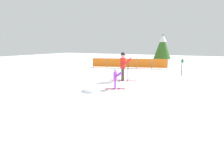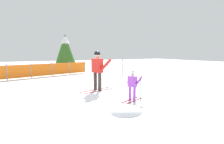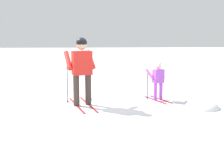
# 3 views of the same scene
# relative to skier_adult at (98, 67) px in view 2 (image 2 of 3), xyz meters

# --- Properties ---
(ground_plane) EXTENTS (60.00, 60.00, 0.00)m
(ground_plane) POSITION_rel_skier_adult_xyz_m (0.05, -0.21, -1.06)
(ground_plane) COLOR white
(skier_adult) EXTENTS (1.71, 0.93, 1.77)m
(skier_adult) POSITION_rel_skier_adult_xyz_m (0.00, 0.00, 0.00)
(skier_adult) COLOR maroon
(skier_adult) RESTS_ON ground_plane
(skier_child) EXTENTS (1.02, 0.65, 1.08)m
(skier_child) POSITION_rel_skier_adult_xyz_m (0.44, -2.11, -0.43)
(skier_child) COLOR maroon
(skier_child) RESTS_ON ground_plane
(safety_fence) EXTENTS (6.95, 2.04, 0.99)m
(safety_fence) POSITION_rel_skier_adult_xyz_m (-1.80, 5.80, -0.56)
(safety_fence) COLOR gray
(safety_fence) RESTS_ON ground_plane
(conifer_far) EXTENTS (1.83, 1.83, 3.41)m
(conifer_far) POSITION_rel_skier_adult_xyz_m (0.64, 9.47, 1.05)
(conifer_far) COLOR #4C3823
(conifer_far) RESTS_ON ground_plane
(trail_marker) EXTENTS (0.17, 0.25, 1.24)m
(trail_marker) POSITION_rel_skier_adult_xyz_m (3.14, 3.21, -0.29)
(trail_marker) COLOR black
(trail_marker) RESTS_ON ground_plane
(snow_mound) EXTENTS (0.95, 0.81, 0.38)m
(snow_mound) POSITION_rel_skier_adult_xyz_m (-0.39, -3.08, -1.06)
(snow_mound) COLOR white
(snow_mound) RESTS_ON ground_plane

